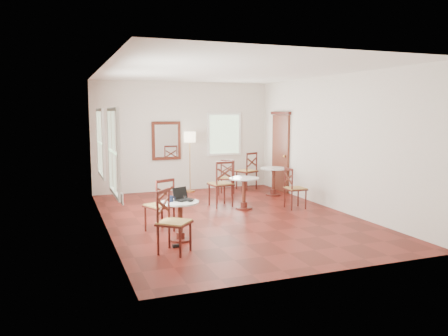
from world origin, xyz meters
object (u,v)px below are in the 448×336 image
object	(u,v)px
cafe_table_near	(180,216)
cafe_table_mid	(244,190)
water_glass	(185,198)
power_adapter	(176,246)
laptop	(182,197)
navy_mug	(171,199)
chair_near_a	(160,205)
chair_mid_b	(294,188)
floor_lamp	(190,141)
mouse	(190,201)
chair_back_b	(227,178)
cafe_table_back	(273,178)
chair_mid_a	(221,184)
chair_near_b	(173,222)
chair_back_a	(247,171)

from	to	relation	value
cafe_table_near	cafe_table_mid	world-z (taller)	cafe_table_mid
water_glass	power_adapter	xyz separation A→B (m)	(-0.27, -0.37, -0.70)
laptop	navy_mug	xyz separation A→B (m)	(-0.22, -0.08, -0.00)
chair_near_a	chair_mid_b	distance (m)	3.40
cafe_table_near	floor_lamp	xyz separation A→B (m)	(1.48, 4.45, 0.98)
chair_near_a	navy_mug	size ratio (longest dim) A/B	7.75
navy_mug	cafe_table_mid	bearing A→B (deg)	41.43
mouse	chair_back_b	bearing A→B (deg)	41.51
chair_back_b	floor_lamp	size ratio (longest dim) A/B	0.55
mouse	navy_mug	bearing A→B (deg)	139.36
chair_near_a	water_glass	world-z (taller)	chair_near_a
chair_back_b	cafe_table_mid	bearing A→B (deg)	-66.68
cafe_table_back	chair_mid_b	world-z (taller)	chair_mid_b
cafe_table_near	floor_lamp	world-z (taller)	floor_lamp
cafe_table_back	chair_mid_a	xyz separation A→B (m)	(-1.77, -0.82, 0.08)
chair_near_a	chair_mid_b	size ratio (longest dim) A/B	1.06
chair_near_a	cafe_table_mid	bearing A→B (deg)	-173.20
water_glass	chair_mid_b	bearing A→B (deg)	27.21
chair_near_a	power_adapter	xyz separation A→B (m)	(0.02, -1.02, -0.47)
laptop	chair_mid_a	bearing A→B (deg)	31.98
chair_near_b	chair_back_a	bearing A→B (deg)	5.60
chair_near_b	mouse	world-z (taller)	chair_near_b
chair_near_a	water_glass	bearing A→B (deg)	90.68
cafe_table_back	floor_lamp	distance (m)	2.48
chair_mid_b	mouse	bearing A→B (deg)	120.69
power_adapter	chair_near_b	bearing A→B (deg)	-113.37
chair_mid_a	water_glass	xyz separation A→B (m)	(-1.52, -2.34, 0.19)
floor_lamp	power_adapter	size ratio (longest dim) A/B	14.75
cafe_table_mid	chair_back_a	size ratio (longest dim) A/B	0.67
mouse	cafe_table_mid	bearing A→B (deg)	28.12
cafe_table_near	chair_mid_a	size ratio (longest dim) A/B	0.64
chair_mid_a	chair_back_a	bearing A→B (deg)	-134.42
mouse	laptop	bearing A→B (deg)	93.97
chair_near_a	chair_near_b	xyz separation A→B (m)	(-0.09, -1.28, 0.00)
cafe_table_mid	chair_back_b	world-z (taller)	chair_back_b
chair_mid_b	chair_back_a	size ratio (longest dim) A/B	0.89
cafe_table_near	cafe_table_mid	xyz separation A→B (m)	(2.01, 1.94, 0.02)
chair_mid_a	power_adapter	distance (m)	3.28
chair_near_a	floor_lamp	bearing A→B (deg)	-136.80
mouse	cafe_table_back	bearing A→B (deg)	25.89
cafe_table_near	cafe_table_mid	distance (m)	2.79
chair_near_b	water_glass	bearing A→B (deg)	9.15
chair_back_b	power_adapter	bearing A→B (deg)	-89.44
power_adapter	cafe_table_back	bearing A→B (deg)	44.69
cafe_table_mid	cafe_table_back	world-z (taller)	cafe_table_back
chair_mid_b	mouse	xyz separation A→B (m)	(-2.94, -1.65, 0.24)
laptop	mouse	distance (m)	0.22
cafe_table_back	chair_near_b	xyz separation A→B (m)	(-3.67, -3.77, 0.04)
power_adapter	navy_mug	bearing A→B (deg)	87.11
laptop	power_adapter	bearing A→B (deg)	-141.83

